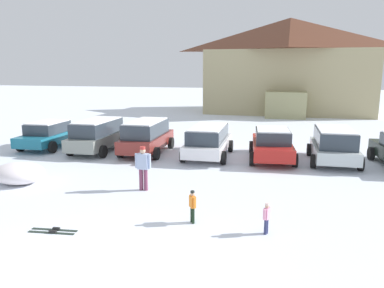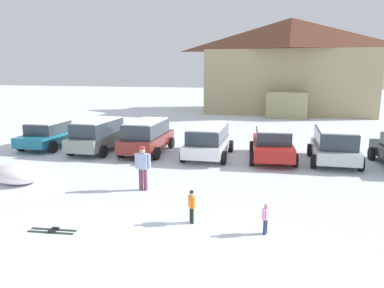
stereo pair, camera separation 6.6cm
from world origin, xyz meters
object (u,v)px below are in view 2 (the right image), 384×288
at_px(parked_red_sedan, 272,144).
at_px(plowed_snow_pile, 19,173).
at_px(parked_silver_wagon, 334,145).
at_px(skier_adult_in_blue_parka, 143,166).
at_px(parked_white_suv, 208,140).
at_px(pair_of_skis, 53,231).
at_px(parked_teal_hatchback, 50,134).
at_px(skier_child_in_pink_snowsuit, 266,217).
at_px(skier_child_in_orange_jacket, 192,205).
at_px(parked_maroon_van, 147,136).
at_px(parked_grey_wagon, 98,134).
at_px(ski_lodge, 289,65).

xyz_separation_m(parked_red_sedan, plowed_snow_pile, (-9.58, -6.41, -0.40)).
bearing_deg(parked_silver_wagon, skier_adult_in_blue_parka, -140.58).
xyz_separation_m(parked_white_suv, plowed_snow_pile, (-6.38, -6.25, -0.46)).
bearing_deg(pair_of_skis, parked_silver_wagon, 49.88).
height_order(parked_teal_hatchback, skier_child_in_pink_snowsuit, parked_teal_hatchback).
bearing_deg(skier_child_in_orange_jacket, skier_adult_in_blue_parka, 134.87).
relative_size(parked_maroon_van, skier_child_in_pink_snowsuit, 4.97).
relative_size(skier_child_in_pink_snowsuit, plowed_snow_pile, 0.42).
bearing_deg(parked_grey_wagon, skier_child_in_pink_snowsuit, -41.82).
height_order(parked_maroon_van, parked_red_sedan, parked_maroon_van).
bearing_deg(skier_child_in_orange_jacket, parked_grey_wagon, 131.67).
bearing_deg(parked_white_suv, pair_of_skis, -103.68).
bearing_deg(parked_white_suv, parked_red_sedan, 2.83).
distance_m(skier_child_in_pink_snowsuit, plowed_snow_pile, 10.04).
distance_m(parked_silver_wagon, skier_child_in_pink_snowsuit, 9.26).
relative_size(ski_lodge, parked_white_suv, 3.64).
relative_size(parked_teal_hatchback, parked_grey_wagon, 1.03).
height_order(parked_maroon_van, skier_child_in_pink_snowsuit, parked_maroon_van).
distance_m(ski_lodge, parked_silver_wagon, 22.06).
relative_size(parked_white_suv, parked_silver_wagon, 1.11).
bearing_deg(skier_adult_in_blue_parka, parked_white_suv, 77.71).
bearing_deg(pair_of_skis, parked_grey_wagon, 110.74).
distance_m(ski_lodge, plowed_snow_pile, 30.22).
xyz_separation_m(parked_silver_wagon, pair_of_skis, (-8.52, -10.11, -0.89)).
xyz_separation_m(skier_adult_in_blue_parka, pair_of_skis, (-1.13, -4.04, -0.92)).
height_order(parked_grey_wagon, skier_adult_in_blue_parka, parked_grey_wagon).
height_order(skier_adult_in_blue_parka, pair_of_skis, skier_adult_in_blue_parka).
bearing_deg(parked_red_sedan, skier_child_in_pink_snowsuit, -88.91).
bearing_deg(parked_silver_wagon, parked_maroon_van, -179.29).
bearing_deg(skier_child_in_pink_snowsuit, parked_teal_hatchback, 145.28).
bearing_deg(parked_red_sedan, plowed_snow_pile, -146.25).
bearing_deg(parked_grey_wagon, parked_white_suv, 1.29).
xyz_separation_m(parked_teal_hatchback, skier_adult_in_blue_parka, (8.08, -6.06, 0.16)).
xyz_separation_m(parked_maroon_van, skier_child_in_orange_jacket, (4.61, -8.47, -0.38)).
xyz_separation_m(parked_white_suv, pair_of_skis, (-2.41, -9.91, -0.85)).
bearing_deg(skier_child_in_orange_jacket, parked_red_sedan, 76.94).
relative_size(skier_child_in_pink_snowsuit, skier_adult_in_blue_parka, 0.53).
bearing_deg(skier_adult_in_blue_parka, parked_red_sedan, 53.35).
xyz_separation_m(parked_red_sedan, skier_child_in_pink_snowsuit, (0.17, -8.78, -0.31)).
bearing_deg(parked_teal_hatchback, ski_lodge, 58.40).
height_order(parked_grey_wagon, plowed_snow_pile, parked_grey_wagon).
bearing_deg(plowed_snow_pile, ski_lodge, 69.80).
height_order(parked_red_sedan, parked_silver_wagon, parked_silver_wagon).
relative_size(parked_grey_wagon, parked_white_suv, 0.97).
bearing_deg(skier_adult_in_blue_parka, skier_child_in_pink_snowsuit, -30.67).
distance_m(parked_white_suv, skier_child_in_orange_jacket, 8.48).
relative_size(ski_lodge, parked_teal_hatchback, 3.62).
xyz_separation_m(parked_white_suv, parked_red_sedan, (3.21, 0.16, -0.06)).
bearing_deg(parked_white_suv, plowed_snow_pile, -135.60).
height_order(ski_lodge, parked_white_suv, ski_lodge).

